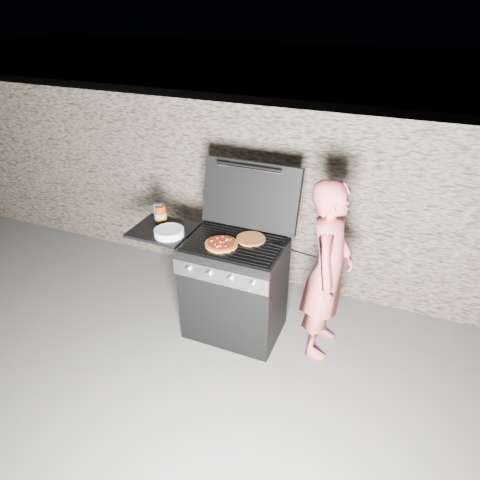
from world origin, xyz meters
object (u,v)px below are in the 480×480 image
at_px(gas_grill, 208,282).
at_px(person, 328,271).
at_px(pizza_topped, 221,243).
at_px(sauce_jar, 161,214).

relative_size(gas_grill, person, 0.88).
bearing_deg(pizza_topped, person, 11.79).
distance_m(pizza_topped, sauce_jar, 0.69).
relative_size(pizza_topped, sauce_jar, 1.73).
relative_size(pizza_topped, person, 0.17).
xyz_separation_m(pizza_topped, person, (0.83, 0.17, -0.16)).
height_order(pizza_topped, person, person).
distance_m(sauce_jar, person, 1.52).
bearing_deg(person, gas_grill, 95.37).
height_order(pizza_topped, sauce_jar, sauce_jar).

